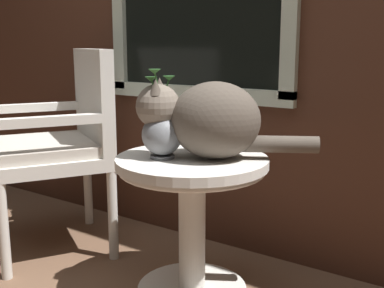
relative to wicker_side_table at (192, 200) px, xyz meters
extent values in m
cube|color=beige|center=(-0.31, 0.47, 0.35)|extent=(1.02, 0.03, 0.07)
cylinder|color=silver|center=(0.00, 0.00, -0.11)|extent=(0.10, 0.10, 0.49)
cylinder|color=silver|center=(0.00, 0.00, 0.15)|extent=(0.57, 0.57, 0.03)
torus|color=silver|center=(0.00, 0.00, 0.12)|extent=(0.55, 0.55, 0.02)
cylinder|color=silver|center=(-0.71, -0.34, -0.18)|extent=(0.04, 0.04, 0.41)
cylinder|color=silver|center=(-0.90, 0.31, -0.18)|extent=(0.04, 0.04, 0.41)
cylinder|color=silver|center=(-0.48, 0.06, -0.18)|extent=(0.04, 0.04, 0.41)
cube|color=silver|center=(-0.81, -0.02, 0.06)|extent=(0.72, 0.71, 0.06)
cube|color=beige|center=(-0.81, -0.02, 0.11)|extent=(0.66, 0.65, 0.05)
cube|color=silver|center=(-0.69, 0.18, 0.32)|extent=(0.49, 0.32, 0.47)
cube|color=silver|center=(-1.02, 0.10, 0.27)|extent=(0.28, 0.43, 0.04)
cube|color=silver|center=(-0.60, -0.14, 0.27)|extent=(0.28, 0.43, 0.04)
ellipsoid|color=brown|center=(0.08, 0.04, 0.31)|extent=(0.43, 0.41, 0.28)
sphere|color=#76695D|center=(-0.10, -0.07, 0.36)|extent=(0.16, 0.16, 0.16)
cone|color=brown|center=(-0.13, -0.03, 0.43)|extent=(0.05, 0.05, 0.06)
cone|color=brown|center=(-0.08, -0.11, 0.43)|extent=(0.05, 0.05, 0.06)
cylinder|color=brown|center=(0.27, 0.15, 0.22)|extent=(0.29, 0.20, 0.06)
cylinder|color=slate|center=(-0.08, -0.07, 0.17)|extent=(0.09, 0.09, 0.01)
ellipsoid|color=slate|center=(-0.08, -0.07, 0.25)|extent=(0.15, 0.15, 0.15)
cylinder|color=slate|center=(-0.08, -0.07, 0.34)|extent=(0.08, 0.08, 0.05)
torus|color=slate|center=(-0.08, -0.07, 0.36)|extent=(0.10, 0.10, 0.02)
cylinder|color=#2D662D|center=(-0.08, -0.09, 0.42)|extent=(0.01, 0.04, 0.12)
cone|color=#2D662D|center=(-0.08, -0.11, 0.49)|extent=(0.04, 0.04, 0.02)
cylinder|color=#2D662D|center=(-0.08, -0.05, 0.41)|extent=(0.01, 0.04, 0.10)
cone|color=#2D662D|center=(-0.08, -0.04, 0.46)|extent=(0.04, 0.04, 0.02)
cylinder|color=#2D662D|center=(-0.10, -0.08, 0.41)|extent=(0.04, 0.03, 0.10)
cone|color=#2D662D|center=(-0.11, -0.09, 0.46)|extent=(0.04, 0.04, 0.02)
camera|label=1|loc=(1.00, -1.43, 0.58)|focal=45.18mm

